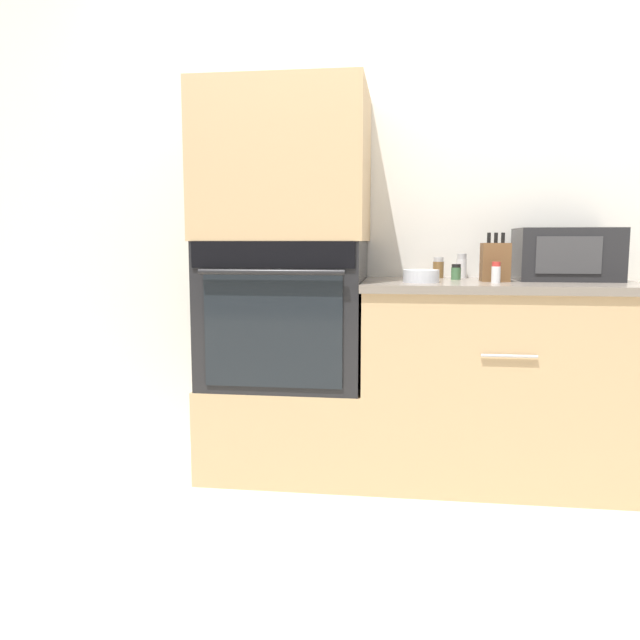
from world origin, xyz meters
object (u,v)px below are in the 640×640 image
object	(u,v)px
wall_oven	(286,312)
bowl	(421,276)
microwave	(566,254)
condiment_jar_near	(438,268)
condiment_jar_mid	(462,266)
condiment_jar_far	(496,273)
knife_block	(495,262)
condiment_jar_back	(456,272)

from	to	relation	value
wall_oven	bowl	distance (m)	0.65
microwave	condiment_jar_near	size ratio (longest dim) A/B	4.36
condiment_jar_mid	condiment_jar_far	world-z (taller)	condiment_jar_mid
wall_oven	condiment_jar_far	distance (m)	0.95
microwave	condiment_jar_far	world-z (taller)	microwave
microwave	condiment_jar_near	xyz separation A→B (m)	(-0.56, 0.11, -0.07)
knife_block	condiment_jar_near	xyz separation A→B (m)	(-0.24, 0.22, -0.04)
wall_oven	condiment_jar_far	size ratio (longest dim) A/B	8.00
condiment_jar_mid	bowl	bearing A→B (deg)	-120.16
condiment_jar_near	condiment_jar_back	bearing A→B (deg)	-57.80
bowl	condiment_jar_back	world-z (taller)	condiment_jar_back
condiment_jar_near	knife_block	bearing A→B (deg)	-42.64
microwave	condiment_jar_mid	size ratio (longest dim) A/B	3.73
condiment_jar_near	condiment_jar_back	xyz separation A→B (m)	(0.07, -0.12, -0.01)
wall_oven	bowl	size ratio (longest dim) A/B	4.59
knife_block	condiment_jar_far	size ratio (longest dim) A/B	2.38
knife_block	condiment_jar_mid	bearing A→B (deg)	117.80
knife_block	condiment_jar_mid	distance (m)	0.27
wall_oven	microwave	world-z (taller)	microwave
bowl	condiment_jar_near	bearing A→B (deg)	74.62
condiment_jar_mid	condiment_jar_far	distance (m)	0.36
condiment_jar_back	bowl	bearing A→B (deg)	-128.27
bowl	condiment_jar_back	bearing A→B (deg)	51.73
bowl	wall_oven	bearing A→B (deg)	171.16
condiment_jar_mid	condiment_jar_back	world-z (taller)	condiment_jar_mid
microwave	condiment_jar_far	distance (m)	0.41
wall_oven	knife_block	distance (m)	0.97
knife_block	condiment_jar_far	world-z (taller)	knife_block
microwave	condiment_jar_near	distance (m)	0.58
microwave	condiment_jar_back	size ratio (longest dim) A/B	6.12
microwave	condiment_jar_mid	bearing A→B (deg)	163.88
bowl	condiment_jar_far	bearing A→B (deg)	0.03
condiment_jar_mid	condiment_jar_back	xyz separation A→B (m)	(-0.04, -0.14, -0.02)
condiment_jar_back	wall_oven	bearing A→B (deg)	-171.72
wall_oven	condiment_jar_mid	distance (m)	0.88
wall_oven	condiment_jar_near	size ratio (longest dim) A/B	7.15
bowl	condiment_jar_mid	world-z (taller)	condiment_jar_mid
condiment_jar_mid	condiment_jar_near	bearing A→B (deg)	-170.46
knife_block	condiment_jar_back	distance (m)	0.19
condiment_jar_mid	knife_block	bearing A→B (deg)	-62.20
bowl	knife_block	bearing A→B (deg)	18.86
condiment_jar_far	condiment_jar_back	xyz separation A→B (m)	(-0.15, 0.21, -0.01)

